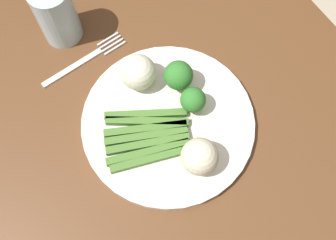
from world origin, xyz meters
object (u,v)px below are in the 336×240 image
at_px(asparagus_bundle, 148,136).
at_px(cauliflower_near_center, 200,157).
at_px(dining_table, 148,169).
at_px(fork, 85,60).
at_px(broccoli_outer_edge, 193,100).
at_px(plate, 168,123).
at_px(water_glass, 56,13).
at_px(cauliflower_front, 138,72).
at_px(broccoli_left, 178,76).

distance_m(asparagus_bundle, cauliflower_near_center, 0.09).
relative_size(dining_table, fork, 6.94).
height_order(dining_table, cauliflower_near_center, cauliflower_near_center).
xyz_separation_m(broccoli_outer_edge, cauliflower_near_center, (0.08, -0.04, 0.00)).
bearing_deg(dining_table, plate, 107.95).
distance_m(cauliflower_near_center, fork, 0.28).
bearing_deg(water_glass, asparagus_bundle, 5.11).
relative_size(asparagus_bundle, broccoli_outer_edge, 3.08).
bearing_deg(plate, fork, -161.51).
distance_m(dining_table, cauliflower_near_center, 0.19).
relative_size(dining_table, water_glass, 10.04).
bearing_deg(plate, cauliflower_near_center, 2.63).
distance_m(cauliflower_front, fork, 0.12).
height_order(dining_table, broccoli_outer_edge, broccoli_outer_edge).
height_order(dining_table, broccoli_left, broccoli_left).
xyz_separation_m(plate, asparagus_bundle, (0.01, -0.04, 0.01)).
bearing_deg(fork, water_glass, 89.40).
relative_size(plate, cauliflower_front, 4.74).
distance_m(asparagus_bundle, water_glass, 0.26).
height_order(broccoli_outer_edge, water_glass, water_glass).
bearing_deg(fork, dining_table, -93.11).
relative_size(plate, cauliflower_near_center, 4.88).
relative_size(broccoli_outer_edge, broccoli_left, 0.86).
height_order(broccoli_outer_edge, fork, broccoli_outer_edge).
bearing_deg(dining_table, broccoli_left, 121.68).
bearing_deg(dining_table, asparagus_bundle, 129.93).
height_order(cauliflower_front, fork, cauliflower_front).
distance_m(broccoli_left, water_glass, 0.24).
height_order(asparagus_bundle, broccoli_left, broccoli_left).
relative_size(broccoli_left, cauliflower_front, 0.99).
distance_m(dining_table, asparagus_bundle, 0.15).
relative_size(dining_table, broccoli_left, 19.49).
distance_m(cauliflower_near_center, cauliflower_front, 0.17).
relative_size(cauliflower_near_center, fork, 0.35).
bearing_deg(asparagus_bundle, dining_table, 63.09).
bearing_deg(cauliflower_front, plate, 1.40).
xyz_separation_m(plate, broccoli_left, (-0.05, 0.05, 0.04)).
bearing_deg(fork, cauliflower_front, -62.39).
bearing_deg(broccoli_left, broccoli_outer_edge, -3.04).
distance_m(dining_table, water_glass, 0.33).
bearing_deg(plate, asparagus_bundle, -80.85).
bearing_deg(asparagus_bundle, broccoli_left, -126.52).
bearing_deg(plate, dining_table, -72.05).
height_order(broccoli_outer_edge, broccoli_left, broccoli_left).
xyz_separation_m(plate, cauliflower_front, (-0.09, -0.00, 0.04)).
height_order(asparagus_bundle, cauliflower_front, cauliflower_front).
relative_size(broccoli_left, water_glass, 0.52).
height_order(cauliflower_near_center, fork, cauliflower_near_center).
relative_size(cauliflower_near_center, water_glass, 0.51).
bearing_deg(water_glass, cauliflower_near_center, 11.65).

